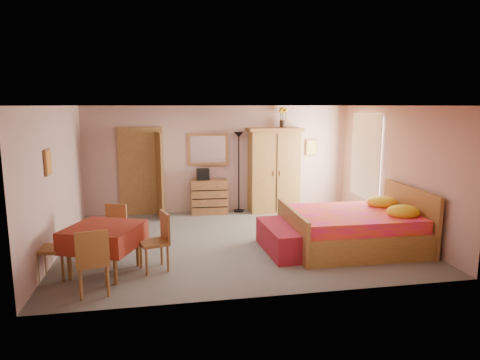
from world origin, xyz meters
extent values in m
plane|color=slate|center=(0.00, 0.00, 0.00)|extent=(6.50, 6.50, 0.00)
plane|color=brown|center=(0.00, 0.00, 2.60)|extent=(6.50, 6.50, 0.00)
cube|color=tan|center=(0.00, 2.50, 1.30)|extent=(6.50, 0.10, 2.60)
cube|color=tan|center=(0.00, -2.50, 1.30)|extent=(6.50, 0.10, 2.60)
cube|color=tan|center=(-3.25, 0.00, 1.30)|extent=(0.10, 5.00, 2.60)
cube|color=tan|center=(3.25, 0.00, 1.30)|extent=(0.10, 5.00, 2.60)
cube|color=#9E6B35|center=(-1.90, 2.47, 1.02)|extent=(1.06, 0.12, 2.15)
cube|color=white|center=(3.21, 1.20, 1.45)|extent=(0.08, 1.40, 1.95)
cube|color=orange|center=(-3.22, -0.60, 1.70)|extent=(0.04, 0.32, 0.42)
cube|color=#D8BF59|center=(2.35, 2.47, 1.55)|extent=(0.30, 0.04, 0.40)
cube|color=brown|center=(-0.30, 2.25, 0.41)|extent=(0.90, 0.48, 0.83)
cube|color=silver|center=(-0.30, 2.46, 1.55)|extent=(0.99, 0.13, 0.78)
cube|color=black|center=(-0.45, 2.28, 0.97)|extent=(0.30, 0.23, 0.27)
cube|color=black|center=(0.44, 2.32, 0.99)|extent=(0.32, 0.32, 1.98)
cube|color=#AE7C3B|center=(1.30, 2.21, 1.03)|extent=(1.32, 0.69, 2.07)
cube|color=gold|center=(1.53, 2.31, 2.32)|extent=(0.20, 0.20, 0.50)
cube|color=#DC156F|center=(2.01, -0.75, 0.55)|extent=(2.43, 1.93, 1.11)
cube|color=maroon|center=(0.65, -0.75, 0.24)|extent=(0.59, 1.46, 0.48)
cube|color=maroon|center=(-2.33, -1.21, 0.38)|extent=(1.35, 1.35, 0.76)
cube|color=#A76C38|center=(-2.39, -1.96, 0.48)|extent=(0.51, 0.51, 0.96)
cube|color=#B0773B|center=(-2.31, -0.43, 0.45)|extent=(0.53, 0.53, 0.89)
cube|color=olive|center=(-3.08, -1.29, 0.48)|extent=(0.44, 0.44, 0.96)
cube|color=#925F31|center=(-1.57, -1.23, 0.47)|extent=(0.53, 0.53, 0.93)
camera|label=1|loc=(-1.39, -7.88, 2.61)|focal=32.00mm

